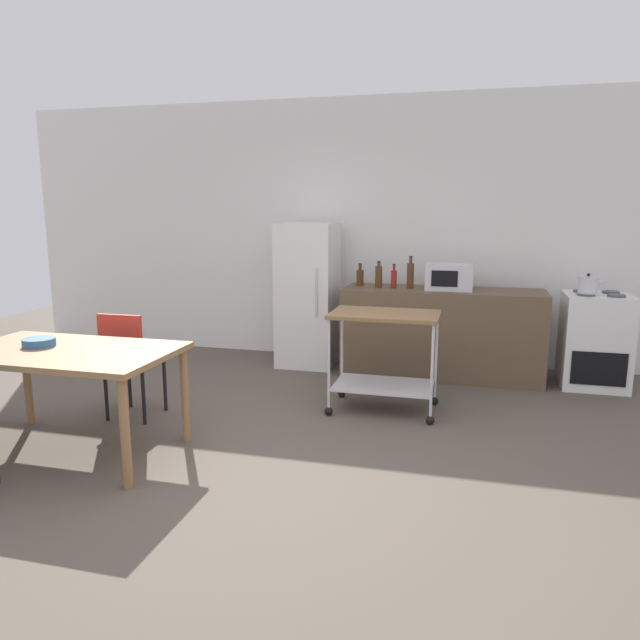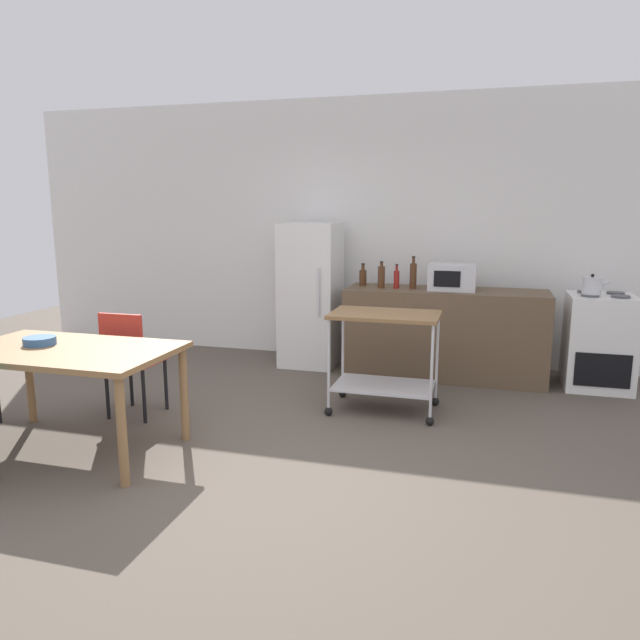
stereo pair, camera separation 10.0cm
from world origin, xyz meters
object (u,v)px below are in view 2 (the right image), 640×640
Objects in this scene: kettle at (592,286)px; bottle_sesame_oil at (397,279)px; chair_red at (131,356)px; bottle_wine at (413,275)px; stove_oven at (599,342)px; kitchen_cart at (384,345)px; dining_table at (66,359)px; bottle_soy_sauce at (381,277)px; microwave at (452,277)px; refrigerator at (311,295)px; bottle_hot_sauce at (363,277)px; fruit_bowl at (39,341)px.

bottle_sesame_oil is at bearing 178.67° from kettle.
chair_red is 2.70× the size of bottle_wine.
stove_oven reaches higher than kitchen_cart.
bottle_wine reaches higher than dining_table.
bottle_sesame_oil is (0.16, 0.00, -0.02)m from bottle_soy_sauce.
microwave is at bearing 2.79° from bottle_soy_sauce.
bottle_wine is at bearing -179.19° from stove_oven.
bottle_sesame_oil is 0.54× the size of microwave.
bottle_wine reaches higher than chair_red.
bottle_hot_sauce is at bearing -2.47° from refrigerator.
stove_oven is at bearing 33.26° from kitchen_cart.
stove_oven is 2.02m from bottle_sesame_oil.
bottle_soy_sauce is 3.26m from fruit_bowl.
kitchen_cart is 1.24m from bottle_sesame_oil.
chair_red is 3.78× the size of bottle_hot_sauce.
bottle_hot_sauce is 0.25m from bottle_soy_sauce.
fruit_bowl is (-2.72, -2.60, -0.25)m from microwave.
refrigerator is 6.58× the size of bottle_hot_sauce.
bottle_sesame_oil is at bearing 53.56° from dining_table.
bottle_soy_sauce is 1.14× the size of kettle.
dining_table is at bearing -124.19° from bottle_soy_sauce.
kettle is (3.75, 2.56, 0.33)m from dining_table.
fruit_bowl is (-2.25, -1.40, 0.21)m from kitchen_cart.
microwave reaches higher than bottle_sesame_oil.
refrigerator is at bearing 169.98° from bottle_soy_sauce.
dining_table is 1.69× the size of chair_red.
bottle_wine reaches higher than kettle.
bottle_soy_sauce is at bearing 55.81° from dining_table.
refrigerator reaches higher than chair_red.
refrigerator reaches higher than bottle_wine.
chair_red is 2.85m from bottle_wine.
dining_table is 5.48× the size of bottle_soy_sauce.
stove_oven is at bearing 34.49° from dining_table.
chair_red is 1.93× the size of microwave.
dining_table is at bearing -133.22° from microwave.
bottle_soy_sauce is 0.16m from bottle_sesame_oil.
microwave is at bearing -5.02° from bottle_hot_sauce.
microwave is (-1.39, -0.02, 0.58)m from stove_oven.
microwave is at bearing 43.70° from fruit_bowl.
bottle_wine is (-1.78, -0.03, 0.59)m from stove_oven.
stove_oven is at bearing 32.52° from fruit_bowl.
refrigerator reaches higher than stove_oven.
refrigerator is 6.96× the size of fruit_bowl.
fruit_bowl is at bearing -148.10° from kitchen_cart.
bottle_soy_sauce reaches higher than dining_table.
microwave reaches higher than stove_oven.
bottle_wine is 1.38× the size of kettle.
bottle_wine is at bearing 86.18° from kitchen_cart.
bottle_sesame_oil is 1.11× the size of fruit_bowl.
microwave reaches higher than kettle.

